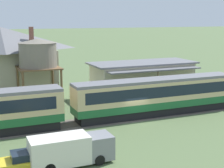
{
  "coord_description": "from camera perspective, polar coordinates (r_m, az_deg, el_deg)",
  "views": [
    {
      "loc": [
        -16.07,
        -31.66,
        10.89
      ],
      "look_at": [
        -0.21,
        5.84,
        2.94
      ],
      "focal_mm": 55.0,
      "sensor_mm": 36.0,
      "label": 1
    }
  ],
  "objects": [
    {
      "name": "passenger_train",
      "position": [
        35.11,
        -7.03,
        -3.19
      ],
      "size": [
        82.18,
        2.89,
        4.15
      ],
      "color": "#1E6033",
      "rests_on": "ground_plane"
    },
    {
      "name": "railway_track",
      "position": [
        35.76,
        -6.79,
        -6.74
      ],
      "size": [
        122.54,
        3.6,
        0.04
      ],
      "color": "#665B51",
      "rests_on": "ground_plane"
    },
    {
      "name": "station_building",
      "position": [
        48.0,
        5.07,
        0.85
      ],
      "size": [
        14.73,
        7.47,
        4.79
      ],
      "color": "beige",
      "rests_on": "ground_plane"
    },
    {
      "name": "station_house_grey_roof",
      "position": [
        49.44,
        -17.84,
        3.66
      ],
      "size": [
        14.95,
        8.8,
        9.63
      ],
      "color": "#BCB293",
      "rests_on": "ground_plane"
    },
    {
      "name": "parked_car_yellow",
      "position": [
        26.38,
        -13.54,
        -12.18
      ],
      "size": [
        4.78,
        1.83,
        1.32
      ],
      "rotation": [
        0.0,
        0.0,
        0.0
      ],
      "color": "yellow",
      "rests_on": "ground_plane"
    },
    {
      "name": "delivery_truck_grey",
      "position": [
        26.19,
        -6.96,
        -10.73
      ],
      "size": [
        6.28,
        2.15,
        2.31
      ],
      "color": "gray",
      "rests_on": "ground_plane"
    },
    {
      "name": "ground_plane",
      "position": [
        37.14,
        3.83,
        -6.02
      ],
      "size": [
        600.0,
        600.0,
        0.0
      ],
      "primitive_type": "plane",
      "color": "#566B42"
    },
    {
      "name": "water_tower",
      "position": [
        43.37,
        -12.22,
        4.87
      ],
      "size": [
        5.07,
        5.07,
        8.31
      ],
      "color": "brown",
      "rests_on": "ground_plane"
    }
  ]
}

